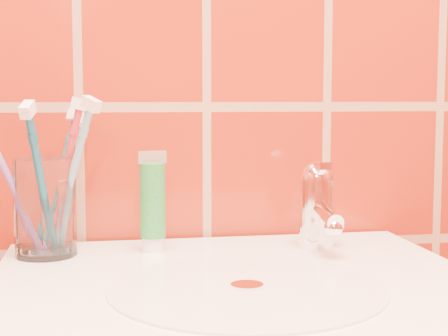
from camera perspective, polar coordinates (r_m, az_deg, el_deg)
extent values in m
cylinder|color=silver|center=(0.75, 1.93, -9.91)|extent=(0.30, 0.30, 0.00)
cylinder|color=white|center=(0.75, 1.93, -9.76)|extent=(0.04, 0.04, 0.00)
cylinder|color=white|center=(0.92, -14.66, -3.19)|extent=(0.09, 0.09, 0.13)
cylinder|color=white|center=(0.93, -5.91, -6.33)|extent=(0.03, 0.03, 0.02)
cylinder|color=#1B7228|center=(0.92, -5.95, -2.69)|extent=(0.03, 0.03, 0.10)
cube|color=beige|center=(0.91, -5.99, 0.91)|extent=(0.04, 0.00, 0.02)
cylinder|color=white|center=(0.95, 7.67, -3.79)|extent=(0.05, 0.05, 0.09)
sphere|color=white|center=(0.94, 7.71, -0.93)|extent=(0.05, 0.05, 0.05)
cylinder|color=white|center=(0.91, 8.40, -3.71)|extent=(0.02, 0.09, 0.03)
cube|color=white|center=(0.93, 7.95, 0.09)|extent=(0.02, 0.06, 0.01)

